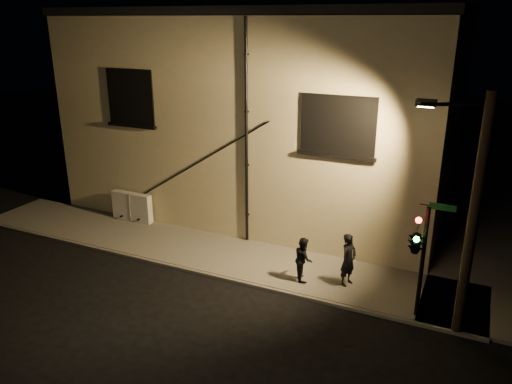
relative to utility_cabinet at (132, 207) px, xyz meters
The scene contains 8 objects.
ground 7.71m from the utility_cabinet, 20.61° to the right, with size 90.00×90.00×0.00m, color black.
sidewalk 8.60m from the utility_cabinet, 11.37° to the left, with size 21.00×16.00×0.12m.
building 8.40m from the utility_cabinet, 56.41° to the left, with size 16.20×12.23×8.80m.
utility_cabinet is the anchor object (origin of this frame).
pedestrian_a 9.97m from the utility_cabinet, ahead, with size 0.65×0.42×1.77m, color black.
pedestrian_b 8.61m from the utility_cabinet, 11.92° to the right, with size 0.73×0.57×1.50m, color black.
traffic_signal 12.36m from the utility_cabinet, 11.86° to the right, with size 1.25×2.08×3.54m.
streetlamp_pole 13.76m from the utility_cabinet, 11.07° to the right, with size 2.02×1.38×6.77m.
Camera 1 is at (6.05, -13.19, 8.37)m, focal length 35.00 mm.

